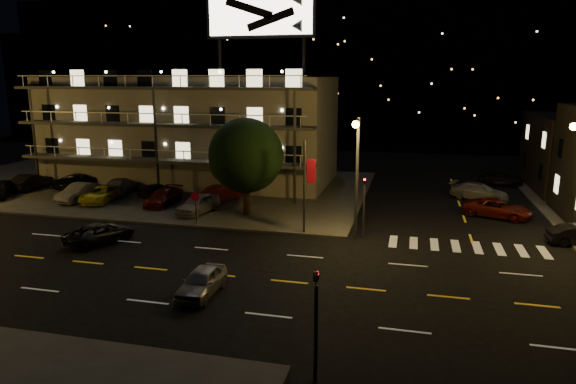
% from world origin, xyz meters
% --- Properties ---
extents(ground, '(140.00, 140.00, 0.00)m').
position_xyz_m(ground, '(0.00, 0.00, 0.00)').
color(ground, black).
rests_on(ground, ground).
extents(curb_nw, '(44.00, 24.00, 0.15)m').
position_xyz_m(curb_nw, '(-14.00, 20.00, 0.07)').
color(curb_nw, '#363533').
rests_on(curb_nw, ground).
extents(motel, '(28.00, 13.80, 18.10)m').
position_xyz_m(motel, '(-9.94, 23.88, 5.34)').
color(motel, gray).
rests_on(motel, ground).
extents(hill_backdrop, '(120.00, 25.00, 24.00)m').
position_xyz_m(hill_backdrop, '(-5.94, 68.78, 11.55)').
color(hill_backdrop, black).
rests_on(hill_backdrop, ground).
extents(streetlight_nc, '(0.44, 1.92, 8.00)m').
position_xyz_m(streetlight_nc, '(8.50, 7.94, 4.96)').
color(streetlight_nc, '#2D2D30').
rests_on(streetlight_nc, ground).
extents(signal_nw, '(0.20, 0.27, 4.60)m').
position_xyz_m(signal_nw, '(9.00, 8.50, 2.57)').
color(signal_nw, '#2D2D30').
rests_on(signal_nw, ground).
extents(signal_sw, '(0.20, 0.27, 4.60)m').
position_xyz_m(signal_sw, '(9.00, -8.50, 2.57)').
color(signal_sw, '#2D2D30').
rests_on(signal_sw, ground).
extents(banner_north, '(0.83, 0.16, 6.40)m').
position_xyz_m(banner_north, '(5.09, 8.40, 3.43)').
color(banner_north, '#2D2D30').
rests_on(banner_north, ground).
extents(stop_sign, '(0.91, 0.11, 2.61)m').
position_xyz_m(stop_sign, '(-3.00, 8.57, 1.71)').
color(stop_sign, '#2D2D30').
rests_on(stop_sign, ground).
extents(tree, '(5.89, 5.67, 7.42)m').
position_xyz_m(tree, '(-0.30, 11.89, 4.56)').
color(tree, black).
rests_on(tree, curb_nw).
extents(lot_car_0, '(3.39, 4.73, 1.50)m').
position_xyz_m(lot_car_0, '(-23.11, 12.12, 0.90)').
color(lot_car_0, black).
rests_on(lot_car_0, curb_nw).
extents(lot_car_1, '(1.90, 4.56, 1.47)m').
position_xyz_m(lot_car_1, '(-15.58, 12.71, 0.88)').
color(lot_car_1, gray).
rests_on(lot_car_1, curb_nw).
extents(lot_car_2, '(2.42, 4.77, 1.29)m').
position_xyz_m(lot_car_2, '(-13.50, 12.79, 0.80)').
color(lot_car_2, gold).
rests_on(lot_car_2, curb_nw).
extents(lot_car_3, '(1.84, 4.51, 1.31)m').
position_xyz_m(lot_car_3, '(-7.95, 13.18, 0.80)').
color(lot_car_3, '#59120C').
rests_on(lot_car_3, curb_nw).
extents(lot_car_4, '(2.50, 4.55, 1.47)m').
position_xyz_m(lot_car_4, '(-4.08, 11.39, 0.88)').
color(lot_car_4, gray).
rests_on(lot_car_4, curb_nw).
extents(lot_car_5, '(1.57, 4.44, 1.46)m').
position_xyz_m(lot_car_5, '(-22.86, 15.68, 0.88)').
color(lot_car_5, black).
rests_on(lot_car_5, curb_nw).
extents(lot_car_6, '(3.50, 5.51, 1.42)m').
position_xyz_m(lot_car_6, '(-18.66, 17.34, 0.86)').
color(lot_car_6, black).
rests_on(lot_car_6, curb_nw).
extents(lot_car_7, '(2.92, 5.29, 1.45)m').
position_xyz_m(lot_car_7, '(-13.61, 16.02, 0.88)').
color(lot_car_7, gray).
rests_on(lot_car_7, curb_nw).
extents(lot_car_8, '(2.21, 3.86, 1.24)m').
position_xyz_m(lot_car_8, '(-9.91, 15.73, 0.77)').
color(lot_car_8, black).
rests_on(lot_car_8, curb_nw).
extents(lot_car_9, '(3.09, 4.46, 1.39)m').
position_xyz_m(lot_car_9, '(-3.63, 15.66, 0.85)').
color(lot_car_9, '#59120C').
rests_on(lot_car_9, curb_nw).
extents(side_car_1, '(5.48, 3.89, 1.39)m').
position_xyz_m(side_car_1, '(18.49, 16.19, 0.69)').
color(side_car_1, '#59120C').
rests_on(side_car_1, ground).
extents(side_car_2, '(5.30, 3.63, 1.42)m').
position_xyz_m(side_car_2, '(17.78, 22.10, 0.71)').
color(side_car_2, gray).
rests_on(side_car_2, ground).
extents(side_car_3, '(4.38, 2.11, 1.44)m').
position_xyz_m(side_car_3, '(20.55, 29.07, 0.72)').
color(side_car_3, black).
rests_on(side_car_3, ground).
extents(road_car_east, '(1.56, 3.85, 1.31)m').
position_xyz_m(road_car_east, '(2.16, -2.52, 0.65)').
color(road_car_east, gray).
rests_on(road_car_east, ground).
extents(road_car_west, '(3.70, 5.02, 1.27)m').
position_xyz_m(road_car_west, '(-7.46, 3.48, 0.63)').
color(road_car_west, black).
rests_on(road_car_west, ground).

